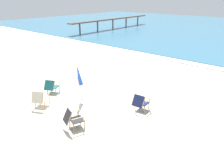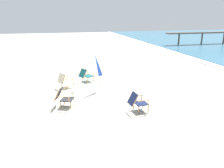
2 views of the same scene
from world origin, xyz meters
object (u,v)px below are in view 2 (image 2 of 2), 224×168
beach_chair_front_left (137,101)px  umbrella_furled_blue (98,65)px  beach_chair_back_right (86,75)px  beach_chair_back_left (63,97)px  beach_chair_front_right (65,80)px

beach_chair_front_left → umbrella_furled_blue: size_ratio=0.39×
beach_chair_back_right → beach_chair_back_left: 3.57m
beach_chair_back_left → beach_chair_front_right: size_ratio=1.00×
beach_chair_back_left → beach_chair_front_right: beach_chair_front_right is taller
beach_chair_front_left → beach_chair_front_right: (-3.66, -2.68, 0.01)m
beach_chair_front_left → umbrella_furled_blue: (-2.76, -1.07, 0.91)m
beach_chair_front_left → beach_chair_front_right: 4.53m
beach_chair_front_right → umbrella_furled_blue: 2.05m
beach_chair_back_right → beach_chair_front_right: beach_chair_front_right is taller
beach_chair_front_left → beach_chair_back_right: 4.74m
beach_chair_back_right → beach_chair_back_left: (3.30, -1.36, 0.00)m
beach_chair_back_right → beach_chair_back_left: beach_chair_back_left is taller
beach_chair_front_right → umbrella_furled_blue: bearing=60.8°
beach_chair_front_right → umbrella_furled_blue: umbrella_furled_blue is taller
beach_chair_back_left → umbrella_furled_blue: umbrella_furled_blue is taller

